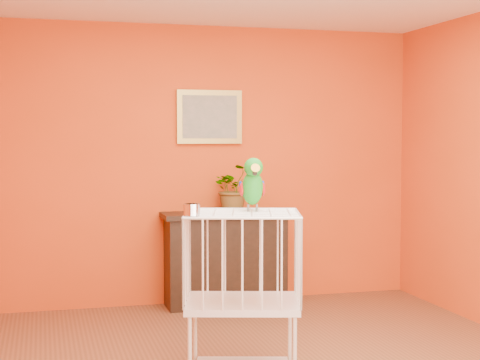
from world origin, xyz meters
name	(u,v)px	position (x,y,z in m)	size (l,w,h in m)	color
room_shell	(286,134)	(0.00, 0.00, 1.58)	(4.50, 4.50, 4.50)	#D64714
console_cabinet	(225,259)	(0.11, 2.04, 0.44)	(1.17, 0.42, 0.87)	black
potted_plant	(235,194)	(0.19, 2.02, 1.04)	(0.40, 0.44, 0.34)	#26722D
framed_picture	(210,117)	(0.00, 2.22, 1.75)	(0.62, 0.04, 0.50)	gold
birdcage	(242,295)	(-0.31, -0.06, 0.57)	(0.83, 0.71, 1.09)	silver
feed_cup	(192,210)	(-0.65, -0.18, 1.13)	(0.10, 0.10, 0.07)	silver
parrot	(253,184)	(-0.22, -0.01, 1.27)	(0.17, 0.31, 0.35)	#59544C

